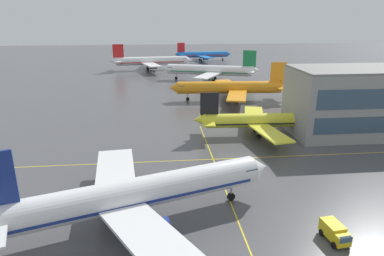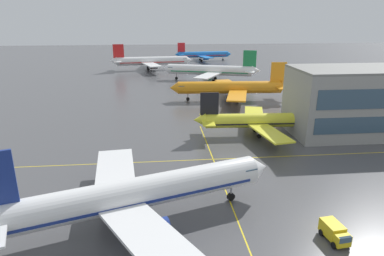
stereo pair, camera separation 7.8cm
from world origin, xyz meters
The scene contains 8 objects.
airliner_front_gate centered at (-13.61, 12.35, 4.33)m, with size 39.79×34.02×12.67m.
airliner_second_row centered at (13.45, 45.04, 3.43)m, with size 32.31×27.88×10.05m.
airliner_third_row centered at (13.23, 78.78, 4.14)m, with size 39.03×33.61×12.13m.
airliner_far_left_stand centered at (11.84, 113.23, 4.38)m, with size 40.31×34.45×12.83m.
airliner_far_right_stand centered at (-13.19, 146.34, 4.35)m, with size 40.98×35.20×12.73m.
airliner_distant_taxiway centered at (17.28, 178.83, 3.66)m, with size 34.48×29.64×10.71m.
taxiway_markings centered at (0.00, 15.11, 0.00)m, with size 162.54×75.30×0.01m.
service_truck_red_van centered at (10.77, 6.21, 1.18)m, with size 2.56×4.31×2.10m.
Camera 2 is at (-10.06, -27.42, 26.30)m, focal length 32.08 mm.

